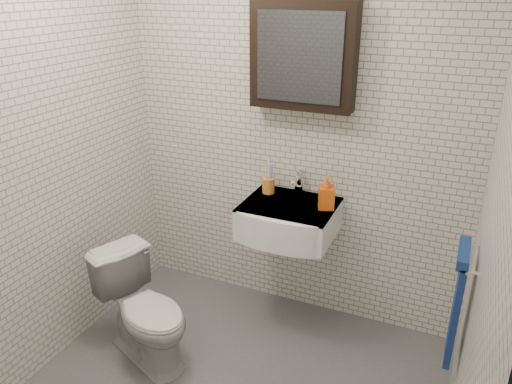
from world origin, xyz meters
The scene contains 8 objects.
room_shell centered at (0.00, 0.00, 1.47)m, with size 2.22×2.02×2.51m.
washbasin centered at (0.05, 0.73, 0.76)m, with size 0.55×0.50×0.20m.
faucet centered at (0.05, 0.93, 0.92)m, with size 0.06×0.20×0.15m.
mirror_cabinet centered at (0.05, 0.93, 1.70)m, with size 0.60×0.15×0.60m.
towel_rail centered at (1.04, 0.35, 0.72)m, with size 0.09×0.30×0.58m.
toothbrush_cup centered at (-0.13, 0.88, 0.90)m, with size 0.09×0.09×0.22m.
soap_bottle centered at (0.27, 0.81, 0.95)m, with size 0.09×0.09×0.20m, color #E45618.
toilet centered at (-0.59, 0.12, 0.33)m, with size 0.36×0.64×0.65m, color silver.
Camera 1 is at (0.96, -1.81, 2.10)m, focal length 35.00 mm.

